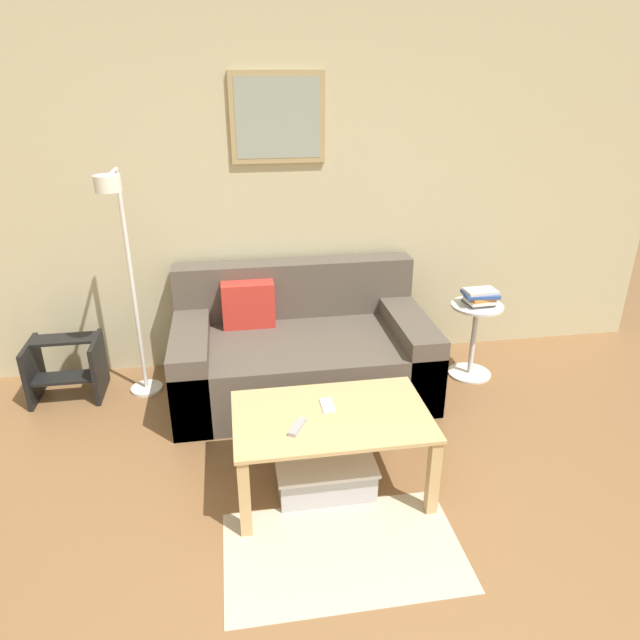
# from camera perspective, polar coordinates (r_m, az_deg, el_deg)

# --- Properties ---
(wall_back) EXTENTS (5.60, 0.09, 2.55)m
(wall_back) POSITION_cam_1_polar(r_m,az_deg,el_deg) (4.14, -2.55, 12.61)
(wall_back) COLOR #C6BC93
(wall_back) RESTS_ON ground_plane
(area_rug) EXTENTS (1.12, 0.67, 0.01)m
(area_rug) POSITION_cam_1_polar(r_m,az_deg,el_deg) (2.90, 2.36, -22.08)
(area_rug) COLOR #C1B299
(area_rug) RESTS_ON ground_plane
(couch) EXTENTS (1.72, 1.00, 0.83)m
(couch) POSITION_cam_1_polar(r_m,az_deg,el_deg) (3.98, -1.96, -3.16)
(couch) COLOR brown
(couch) RESTS_ON ground_plane
(coffee_table) EXTENTS (1.01, 0.63, 0.45)m
(coffee_table) POSITION_cam_1_polar(r_m,az_deg,el_deg) (3.01, 1.13, -10.65)
(coffee_table) COLOR tan
(coffee_table) RESTS_ON ground_plane
(storage_bin) EXTENTS (0.53, 0.41, 0.18)m
(storage_bin) POSITION_cam_1_polar(r_m,az_deg,el_deg) (3.19, 0.40, -14.76)
(storage_bin) COLOR #B2B2B7
(storage_bin) RESTS_ON ground_plane
(floor_lamp) EXTENTS (0.22, 0.50, 1.55)m
(floor_lamp) POSITION_cam_1_polar(r_m,az_deg,el_deg) (3.73, -18.91, 5.17)
(floor_lamp) COLOR white
(floor_lamp) RESTS_ON ground_plane
(side_table) EXTENTS (0.37, 0.37, 0.56)m
(side_table) POSITION_cam_1_polar(r_m,az_deg,el_deg) (4.26, 15.14, -1.29)
(side_table) COLOR silver
(side_table) RESTS_ON ground_plane
(book_stack) EXTENTS (0.25, 0.20, 0.11)m
(book_stack) POSITION_cam_1_polar(r_m,az_deg,el_deg) (4.16, 15.69, 2.23)
(book_stack) COLOR #4C4C51
(book_stack) RESTS_ON side_table
(remote_control) EXTENTS (0.11, 0.15, 0.02)m
(remote_control) POSITION_cam_1_polar(r_m,az_deg,el_deg) (2.86, -2.29, -10.63)
(remote_control) COLOR #99999E
(remote_control) RESTS_ON coffee_table
(cell_phone) EXTENTS (0.07, 0.14, 0.01)m
(cell_phone) POSITION_cam_1_polar(r_m,az_deg,el_deg) (3.04, 0.74, -8.50)
(cell_phone) COLOR silver
(cell_phone) RESTS_ON coffee_table
(step_stool) EXTENTS (0.46, 0.38, 0.41)m
(step_stool) POSITION_cam_1_polar(r_m,az_deg,el_deg) (4.27, -24.05, -4.27)
(step_stool) COLOR black
(step_stool) RESTS_ON ground_plane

